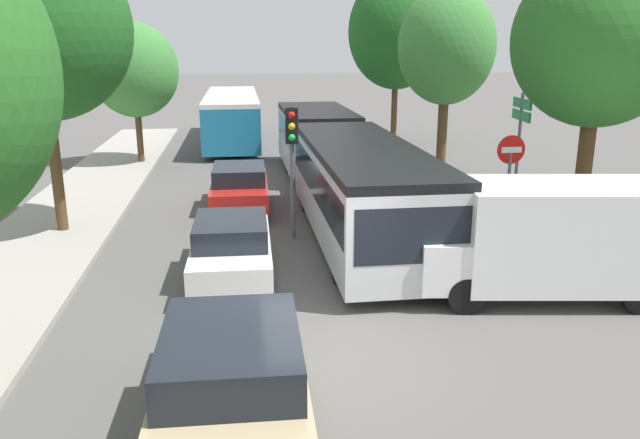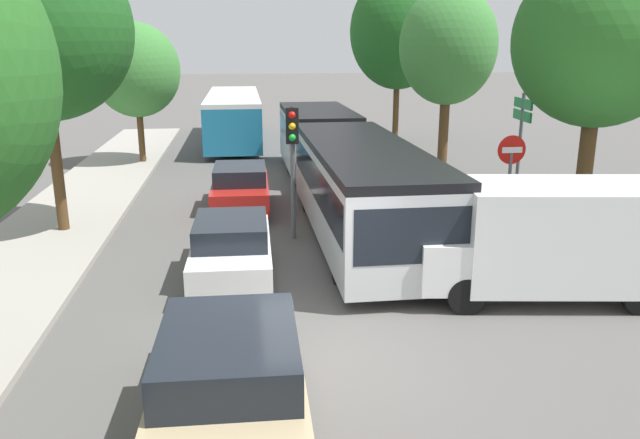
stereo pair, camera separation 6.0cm
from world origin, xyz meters
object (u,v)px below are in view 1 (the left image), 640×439
city_bus_rear (232,115)px  no_entry_sign (509,174)px  queued_car_white (232,248)px  white_van (553,237)px  tree_left_far (133,73)px  tree_right_near (599,41)px  tree_right_far (397,31)px  tree_right_mid (447,47)px  queued_car_tan (232,382)px  queued_car_red (240,187)px  articulated_bus (339,160)px  traffic_light (292,144)px  tree_left_mid (40,29)px  direction_sign_post (520,130)px

city_bus_rear → no_entry_sign: no_entry_sign is taller
queued_car_white → white_van: bearing=-105.0°
no_entry_sign → tree_left_far: (-10.64, 12.63, 1.91)m
tree_right_near → tree_right_far: size_ratio=0.85×
white_van → tree_right_mid: 12.71m
queued_car_white → tree_right_mid: (8.02, 10.23, 4.14)m
queued_car_tan → queued_car_white: bearing=1.6°
queued_car_red → tree_right_near: bearing=-115.5°
queued_car_tan → tree_right_mid: size_ratio=0.63×
articulated_bus → city_bus_rear: 13.88m
traffic_light → tree_right_mid: tree_right_mid is taller
queued_car_red → no_entry_sign: no_entry_sign is taller
white_van → tree_right_far: (1.82, 20.15, 4.26)m
tree_right_near → tree_right_far: 16.82m
white_van → tree_left_mid: size_ratio=0.69×
white_van → traffic_light: traffic_light is taller
city_bus_rear → direction_sign_post: (8.28, -15.41, 1.12)m
direction_sign_post → tree_left_mid: bearing=6.7°
white_van → tree_right_far: 20.68m
no_entry_sign → tree_left_mid: 12.04m
tree_right_far → tree_right_mid: bearing=-91.0°
traffic_light → tree_left_far: 12.51m
tree_right_far → no_entry_sign: bearing=-94.8°
traffic_light → direction_sign_post: (6.68, 1.37, 0.05)m
tree_left_mid → tree_right_far: bearing=48.7°
direction_sign_post → tree_left_far: tree_left_far is taller
white_van → direction_sign_post: (1.91, 5.92, 1.31)m
city_bus_rear → tree_left_far: bearing=145.6°
direction_sign_post → tree_left_mid: size_ratio=0.48×
tree_left_far → tree_right_near: bearing=-44.2°
tree_left_far → traffic_light: bearing=-63.9°
tree_right_near → queued_car_tan: bearing=-140.5°
articulated_bus → queued_car_white: (-3.31, -6.01, -0.75)m
tree_right_mid → articulated_bus: bearing=-138.1°
articulated_bus → tree_right_near: bearing=50.5°
white_van → no_entry_sign: size_ratio=1.85×
queued_car_tan → white_van: (6.31, 3.88, 0.47)m
traffic_light → tree_right_far: bearing=163.8°
tree_right_near → white_van: bearing=-126.5°
no_entry_sign → tree_left_mid: size_ratio=0.37×
white_van → queued_car_tan: bearing=39.2°
direction_sign_post → tree_left_mid: tree_left_mid is taller
queued_car_white → direction_sign_post: size_ratio=1.09×
queued_car_red → queued_car_white: bearing=179.2°
articulated_bus → tree_right_mid: (4.71, 4.22, 3.39)m
city_bus_rear → direction_sign_post: bearing=-151.5°
tree_left_mid → queued_car_red: bearing=22.8°
direction_sign_post → tree_right_mid: tree_right_mid is taller
traffic_light → white_van: bearing=53.0°
city_bus_rear → direction_sign_post: direction_sign_post is taller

